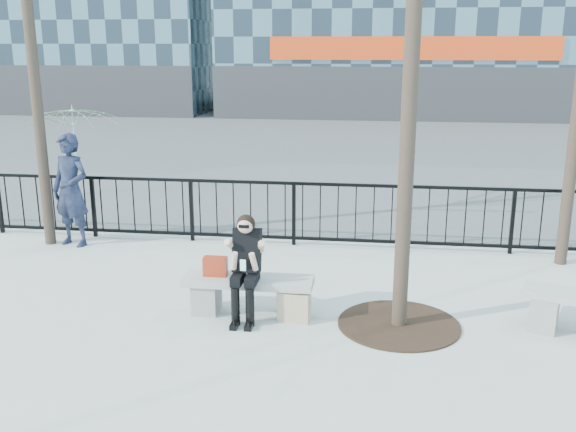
# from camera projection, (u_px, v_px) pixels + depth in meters

# --- Properties ---
(ground) EXTENTS (120.00, 120.00, 0.00)m
(ground) POSITION_uv_depth(u_px,v_px,m) (249.00, 313.00, 8.23)
(ground) COLOR #A7A7A2
(ground) RESTS_ON ground
(street_surface) EXTENTS (60.00, 23.00, 0.01)m
(street_surface) POSITION_uv_depth(u_px,v_px,m) (331.00, 143.00, 22.59)
(street_surface) COLOR #474747
(street_surface) RESTS_ON ground
(railing) EXTENTS (14.00, 0.06, 1.10)m
(railing) POSITION_uv_depth(u_px,v_px,m) (282.00, 213.00, 10.96)
(railing) COLOR black
(railing) RESTS_ON ground
(tree_grate) EXTENTS (1.50, 1.50, 0.02)m
(tree_grate) POSITION_uv_depth(u_px,v_px,m) (399.00, 324.00, 7.88)
(tree_grate) COLOR black
(tree_grate) RESTS_ON ground
(bench_main) EXTENTS (1.65, 0.46, 0.49)m
(bench_main) POSITION_uv_depth(u_px,v_px,m) (248.00, 292.00, 8.15)
(bench_main) COLOR slate
(bench_main) RESTS_ON ground
(seated_woman) EXTENTS (0.50, 0.64, 1.34)m
(seated_woman) POSITION_uv_depth(u_px,v_px,m) (245.00, 268.00, 7.90)
(seated_woman) COLOR black
(seated_woman) RESTS_ON ground
(handbag) EXTENTS (0.30, 0.14, 0.25)m
(handbag) POSITION_uv_depth(u_px,v_px,m) (215.00, 266.00, 8.15)
(handbag) COLOR #9F2913
(handbag) RESTS_ON bench_main
(shopping_bag) EXTENTS (0.42, 0.22, 0.38)m
(shopping_bag) POSITION_uv_depth(u_px,v_px,m) (294.00, 307.00, 7.95)
(shopping_bag) COLOR #C4AF8B
(shopping_bag) RESTS_ON ground
(standing_man) EXTENTS (0.80, 0.63, 1.92)m
(standing_man) POSITION_uv_depth(u_px,v_px,m) (71.00, 190.00, 10.83)
(standing_man) COLOR black
(standing_man) RESTS_ON ground
(vendor_umbrella) EXTENTS (2.80, 2.83, 2.05)m
(vendor_umbrella) POSITION_uv_depth(u_px,v_px,m) (75.00, 151.00, 14.49)
(vendor_umbrella) COLOR #E8F636
(vendor_umbrella) RESTS_ON ground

